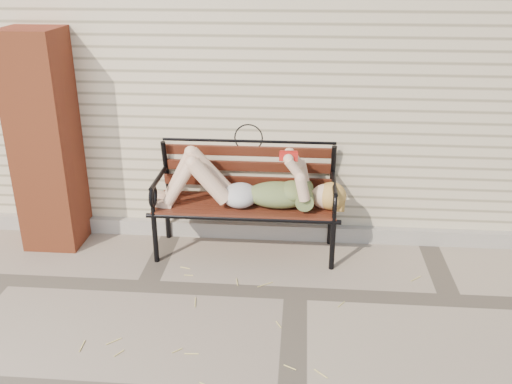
{
  "coord_description": "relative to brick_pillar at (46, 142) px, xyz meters",
  "views": [
    {
      "loc": [
        0.01,
        -4.0,
        2.58
      ],
      "look_at": [
        -0.37,
        0.48,
        0.69
      ],
      "focal_mm": 40.0,
      "sensor_mm": 36.0,
      "label": 1
    }
  ],
  "objects": [
    {
      "name": "foundation_strip",
      "position": [
        2.3,
        0.22,
        -0.93
      ],
      "size": [
        8.0,
        0.1,
        0.15
      ],
      "primitive_type": "cube",
      "color": "#A7A097",
      "rests_on": "ground"
    },
    {
      "name": "reading_woman",
      "position": [
        1.84,
        -0.12,
        -0.32
      ],
      "size": [
        1.68,
        0.38,
        0.53
      ],
      "color": "#0A334B",
      "rests_on": "ground"
    },
    {
      "name": "straw_scatter",
      "position": [
        1.56,
        -1.21,
        -0.99
      ],
      "size": [
        2.5,
        1.48,
        0.01
      ],
      "color": "#DECC6C",
      "rests_on": "ground"
    },
    {
      "name": "garden_bench",
      "position": [
        1.82,
        0.02,
        -0.35
      ],
      "size": [
        1.78,
        0.71,
        1.15
      ],
      "color": "black",
      "rests_on": "ground"
    },
    {
      "name": "brick_pillar",
      "position": [
        0.0,
        0.0,
        0.0
      ],
      "size": [
        0.5,
        0.5,
        2.0
      ],
      "primitive_type": "cube",
      "color": "#9D4323",
      "rests_on": "ground"
    },
    {
      "name": "house_wall",
      "position": [
        2.3,
        2.25,
        0.5
      ],
      "size": [
        8.0,
        4.0,
        3.0
      ],
      "primitive_type": "cube",
      "color": "beige",
      "rests_on": "ground"
    },
    {
      "name": "ground",
      "position": [
        2.3,
        -0.75,
        -1.0
      ],
      "size": [
        80.0,
        80.0,
        0.0
      ],
      "primitive_type": "plane",
      "color": "gray",
      "rests_on": "ground"
    }
  ]
}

